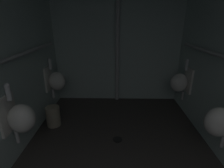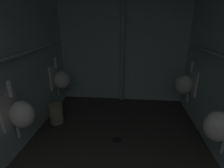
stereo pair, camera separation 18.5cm
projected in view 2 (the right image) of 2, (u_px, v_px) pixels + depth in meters
The scene contains 10 objects.
floor at pixel (114, 162), 2.19m from camera, with size 2.65×3.74×0.08m, color #383330.
wall_back at pixel (123, 42), 3.47m from camera, with size 2.65×0.06×2.47m, color #ADC2BB.
urinal_left_mid at pixel (21, 113), 2.06m from camera, with size 0.32×0.30×0.76m.
urinal_left_far at pixel (61, 79), 3.25m from camera, with size 0.32×0.30×0.76m.
urinal_right_mid at pixel (220, 126), 1.82m from camera, with size 0.32×0.30×0.76m.
urinal_right_far at pixel (185, 84), 3.01m from camera, with size 0.32×0.30×0.76m.
supply_pipe_left at pixel (1, 61), 1.84m from camera, with size 0.06×3.02×0.06m.
standpipe_back_wall at pixel (123, 43), 3.37m from camera, with size 0.08×0.08×2.42m, color #B2B2B2.
floor_drain at pixel (117, 139), 2.54m from camera, with size 0.14×0.14×0.01m, color black.
waste_bin at pixel (56, 114), 2.93m from camera, with size 0.22×0.22×0.33m, color #9E937A.
Camera 2 is at (0.14, 0.10, 1.65)m, focal length 27.92 mm.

